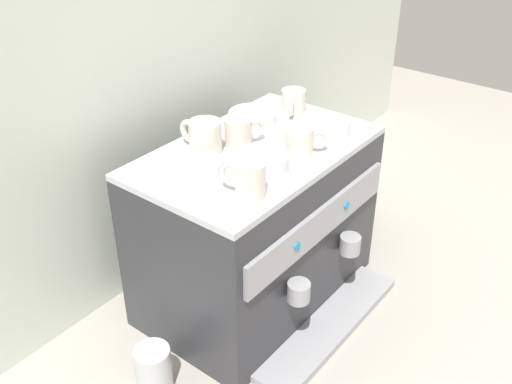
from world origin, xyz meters
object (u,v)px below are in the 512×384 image
Objects in this scene: ceramic_cup_0 at (249,179)px; ceramic_bowl_3 at (253,118)px; espresso_machine at (257,227)px; ceramic_cup_1 at (301,140)px; coffee_grinder at (336,172)px; milk_pitcher at (154,369)px; ceramic_cup_2 at (293,102)px; ceramic_bowl_2 at (263,162)px; ceramic_bowl_1 at (330,127)px; ceramic_cup_3 at (204,136)px; ceramic_bowl_0 at (202,167)px; ceramic_cup_4 at (240,132)px.

ceramic_bowl_3 is at bearing 37.01° from ceramic_cup_0.
espresso_machine is 4.88× the size of ceramic_bowl_3.
coffee_grinder is at bearing 17.05° from ceramic_cup_1.
milk_pitcher is at bearing -176.65° from coffee_grinder.
ceramic_cup_2 is 0.38m from coffee_grinder.
ceramic_cup_2 is 0.33m from ceramic_bowl_2.
ceramic_bowl_2 is (-0.07, -0.07, 0.25)m from espresso_machine.
ceramic_bowl_1 is at bearing -70.39° from ceramic_bowl_3.
ceramic_cup_0 is 0.87× the size of ceramic_cup_3.
ceramic_cup_2 is 0.13m from ceramic_bowl_3.
coffee_grinder is (0.63, 0.01, -0.30)m from ceramic_bowl_0.
ceramic_cup_2 is at bearing 71.16° from ceramic_bowl_1.
espresso_machine is 1.69× the size of coffee_grinder.
ceramic_cup_4 is at bearing 43.84° from ceramic_cup_0.
ceramic_bowl_3 is (0.18, 0.18, -0.00)m from ceramic_bowl_2.
coffee_grinder is (0.22, -0.03, -0.31)m from ceramic_cup_2.
ceramic_bowl_0 is at bearing -175.15° from ceramic_cup_2.
coffee_grinder is at bearing 11.03° from ceramic_bowl_2.
coffee_grinder is (0.27, 0.13, -0.30)m from ceramic_bowl_1.
ceramic_cup_2 is at bearing -6.28° from ceramic_cup_3.
ceramic_cup_1 is 0.73× the size of ceramic_bowl_3.
coffee_grinder is at bearing 3.35° from milk_pitcher.
ceramic_bowl_0 is at bearing 10.08° from milk_pitcher.
ceramic_cup_0 reaches higher than ceramic_bowl_2.
ceramic_cup_2 is at bearing 39.29° from ceramic_cup_1.
ceramic_cup_2 is (0.19, 0.15, -0.00)m from ceramic_cup_1.
espresso_machine is 0.27m from ceramic_bowl_2.
ceramic_cup_0 is at bearing -147.08° from espresso_machine.
espresso_machine is 0.31m from ceramic_bowl_0.
ceramic_cup_0 is 0.37m from ceramic_bowl_1.
ceramic_cup_2 is 0.79m from milk_pitcher.
espresso_machine is 6.38× the size of ceramic_bowl_0.
espresso_machine is 0.30m from ceramic_cup_3.
ceramic_bowl_2 reaches higher than ceramic_bowl_0.
ceramic_cup_4 reaches higher than ceramic_cup_1.
ceramic_cup_0 is at bearing -142.99° from ceramic_bowl_3.
ceramic_bowl_2 is (-0.12, 0.02, -0.02)m from ceramic_cup_1.
milk_pitcher is (-0.66, -0.08, -0.43)m from ceramic_cup_2.
espresso_machine is at bearing 2.52° from milk_pitcher.
milk_pitcher is at bearing -170.51° from ceramic_cup_4.
ceramic_cup_1 reaches higher than ceramic_bowl_2.
ceramic_bowl_2 is at bearing -116.99° from ceramic_cup_4.
espresso_machine is 0.29m from ceramic_bowl_3.
ceramic_bowl_3 is at bearing 42.68° from espresso_machine.
ceramic_cup_3 is 1.15× the size of ceramic_bowl_1.
ceramic_bowl_1 is 0.83× the size of ceramic_bowl_3.
ceramic_cup_3 is at bearing 96.88° from ceramic_bowl_2.
espresso_machine is 0.35m from ceramic_cup_0.
ceramic_cup_4 reaches higher than espresso_machine.
ceramic_bowl_3 is 0.35× the size of coffee_grinder.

